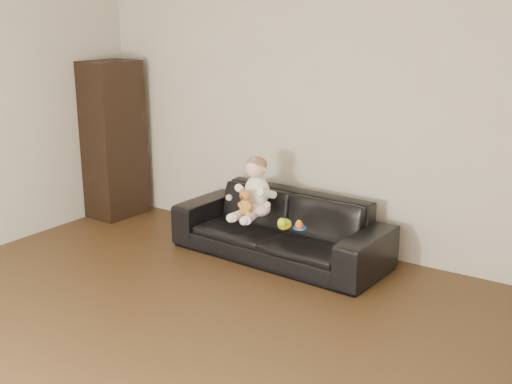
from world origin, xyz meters
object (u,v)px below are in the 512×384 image
Objects in this scene: cabinet at (114,140)px; toy_green at (285,224)px; sofa at (280,227)px; toy_blue_disc at (300,228)px; baby at (255,191)px; toy_rattle at (299,225)px; teddy_bear at (245,202)px.

toy_green is at bearing -6.22° from cabinet.
toy_blue_disc is at bearing -26.19° from sofa.
baby reaches higher than toy_blue_disc.
baby is 0.53m from toy_rattle.
sofa is 0.35m from toy_green.
baby is 0.53m from toy_blue_disc.
teddy_bear is 0.40m from toy_green.
toy_blue_disc is (-0.01, 0.02, -0.03)m from toy_rattle.
cabinet is at bearing 173.15° from toy_rattle.
cabinet is 23.11× the size of toy_rattle.
toy_green reaches higher than toy_rattle.
cabinet is (-2.08, 0.10, 0.53)m from sofa.
baby reaches higher than sofa.
teddy_bear is at bearing -94.74° from baby.
toy_rattle is at bearing 35.72° from toy_green.
toy_green is (2.28, -0.35, -0.39)m from cabinet.
cabinet is at bearing 173.65° from toy_blue_disc.
toy_rattle is at bearing -4.24° from cabinet.
teddy_bear is 0.51m from toy_blue_disc.
toy_blue_disc is at bearing -3.74° from cabinet.
baby is 2.41× the size of teddy_bear.
cabinet reaches higher than teddy_bear.
toy_green is (0.20, -0.25, 0.13)m from sofa.
toy_rattle is 0.65× the size of toy_blue_disc.
sofa is at bearing 147.82° from toy_rattle.
teddy_bear reaches higher than toy_rattle.
toy_green is at bearing -134.55° from toy_blue_disc.
cabinet is at bearing 165.46° from baby.
baby is 3.98× the size of toy_green.
cabinet reaches higher than baby.
cabinet is at bearing 163.83° from teddy_bear.
toy_rattle is (0.47, 0.08, -0.14)m from teddy_bear.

